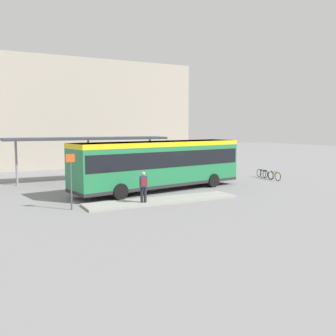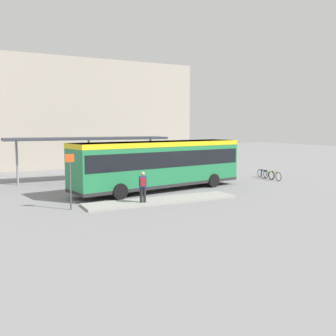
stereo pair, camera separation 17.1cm
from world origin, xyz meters
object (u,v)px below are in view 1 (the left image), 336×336
at_px(pedestrian_waiting, 144,185).
at_px(bicycle_green, 267,174).
at_px(bicycle_blue, 262,173).
at_px(bicycle_yellow, 274,176).
at_px(platform_sign, 71,179).
at_px(city_bus, 160,162).

bearing_deg(pedestrian_waiting, bicycle_green, -52.11).
distance_m(bicycle_green, bicycle_blue, 0.85).
height_order(pedestrian_waiting, bicycle_yellow, pedestrian_waiting).
bearing_deg(bicycle_green, pedestrian_waiting, -70.56).
distance_m(bicycle_yellow, platform_sign, 16.92).
bearing_deg(bicycle_green, bicycle_yellow, -1.92).
distance_m(city_bus, bicycle_yellow, 10.13).
bearing_deg(bicycle_green, platform_sign, -76.56).
distance_m(city_bus, bicycle_blue, 10.52).
relative_size(pedestrian_waiting, bicycle_yellow, 1.03).
relative_size(bicycle_blue, platform_sign, 0.55).
relative_size(city_bus, pedestrian_waiting, 7.38).
xyz_separation_m(pedestrian_waiting, bicycle_green, (12.81, 4.85, -0.71)).
height_order(city_bus, bicycle_yellow, city_bus).
relative_size(city_bus, bicycle_green, 7.43).
distance_m(city_bus, pedestrian_waiting, 4.78).
bearing_deg(bicycle_green, bicycle_blue, 164.29).
relative_size(pedestrian_waiting, bicycle_green, 1.01).
bearing_deg(bicycle_blue, bicycle_green, -7.36).
distance_m(bicycle_yellow, bicycle_blue, 1.66).
bearing_deg(city_bus, bicycle_green, -4.63).
distance_m(bicycle_blue, platform_sign, 17.55).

